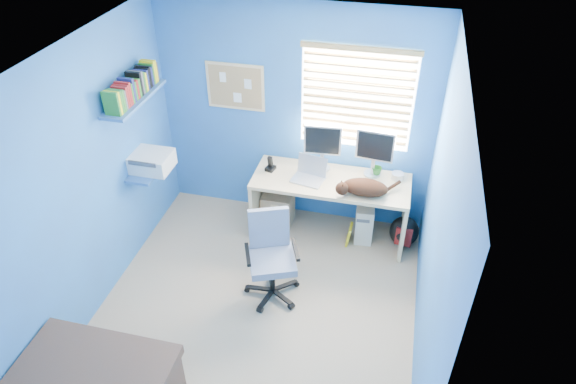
% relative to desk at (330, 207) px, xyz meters
% --- Properties ---
extents(floor, '(3.00, 3.20, 0.00)m').
position_rel_desk_xyz_m(floor, '(-0.48, -1.26, -0.37)').
color(floor, tan).
rests_on(floor, ground).
extents(ceiling, '(3.00, 3.20, 0.00)m').
position_rel_desk_xyz_m(ceiling, '(-0.48, -1.26, 2.13)').
color(ceiling, white).
rests_on(ceiling, wall_back).
extents(wall_back, '(3.00, 0.01, 2.50)m').
position_rel_desk_xyz_m(wall_back, '(-0.48, 0.34, 0.88)').
color(wall_back, '#3260A3').
rests_on(wall_back, ground).
extents(wall_front, '(3.00, 0.01, 2.50)m').
position_rel_desk_xyz_m(wall_front, '(-0.48, -2.86, 0.88)').
color(wall_front, '#3260A3').
rests_on(wall_front, ground).
extents(wall_left, '(0.01, 3.20, 2.50)m').
position_rel_desk_xyz_m(wall_left, '(-1.98, -1.26, 0.88)').
color(wall_left, '#3260A3').
rests_on(wall_left, ground).
extents(wall_right, '(0.01, 3.20, 2.50)m').
position_rel_desk_xyz_m(wall_right, '(1.02, -1.26, 0.88)').
color(wall_right, '#3260A3').
rests_on(wall_right, ground).
extents(desk, '(1.68, 0.65, 0.74)m').
position_rel_desk_xyz_m(desk, '(0.00, 0.00, 0.00)').
color(desk, '#E1BC89').
rests_on(desk, floor).
extents(laptop, '(0.37, 0.32, 0.22)m').
position_rel_desk_xyz_m(laptop, '(-0.24, -0.06, 0.48)').
color(laptop, silver).
rests_on(laptop, desk).
extents(monitor_left, '(0.41, 0.15, 0.54)m').
position_rel_desk_xyz_m(monitor_left, '(-0.14, 0.19, 0.64)').
color(monitor_left, silver).
rests_on(monitor_left, desk).
extents(monitor_right, '(0.41, 0.16, 0.54)m').
position_rel_desk_xyz_m(monitor_right, '(0.41, 0.20, 0.64)').
color(monitor_right, silver).
rests_on(monitor_right, desk).
extents(phone, '(0.11, 0.13, 0.17)m').
position_rel_desk_xyz_m(phone, '(-0.68, 0.04, 0.45)').
color(phone, black).
rests_on(phone, desk).
extents(mug, '(0.10, 0.09, 0.10)m').
position_rel_desk_xyz_m(mug, '(0.46, 0.20, 0.42)').
color(mug, '#216B22').
rests_on(mug, desk).
extents(cd_spindle, '(0.13, 0.13, 0.07)m').
position_rel_desk_xyz_m(cd_spindle, '(0.68, 0.19, 0.41)').
color(cd_spindle, silver).
rests_on(cd_spindle, desk).
extents(cat, '(0.52, 0.40, 0.17)m').
position_rel_desk_xyz_m(cat, '(0.38, -0.18, 0.45)').
color(cat, black).
rests_on(cat, desk).
extents(tower_pc, '(0.23, 0.46, 0.45)m').
position_rel_desk_xyz_m(tower_pc, '(0.39, 0.08, -0.14)').
color(tower_pc, beige).
rests_on(tower_pc, floor).
extents(drawer_boxes, '(0.35, 0.28, 0.41)m').
position_rel_desk_xyz_m(drawer_boxes, '(-0.61, 0.06, -0.17)').
color(drawer_boxes, tan).
rests_on(drawer_boxes, floor).
extents(yellow_book, '(0.03, 0.17, 0.24)m').
position_rel_desk_xyz_m(yellow_book, '(0.25, -0.12, -0.25)').
color(yellow_book, yellow).
rests_on(yellow_book, floor).
extents(backpack, '(0.35, 0.29, 0.37)m').
position_rel_desk_xyz_m(backpack, '(0.84, -0.00, -0.18)').
color(backpack, black).
rests_on(backpack, floor).
extents(office_chair, '(0.68, 0.68, 0.90)m').
position_rel_desk_xyz_m(office_chair, '(-0.40, -1.02, -0.03)').
color(office_chair, black).
rests_on(office_chair, floor).
extents(window_blinds, '(1.15, 0.05, 1.10)m').
position_rel_desk_xyz_m(window_blinds, '(0.17, 0.31, 1.18)').
color(window_blinds, white).
rests_on(window_blinds, ground).
extents(corkboard, '(0.64, 0.02, 0.52)m').
position_rel_desk_xyz_m(corkboard, '(-1.13, 0.33, 1.18)').
color(corkboard, '#E1BC89').
rests_on(corkboard, ground).
extents(wall_shelves, '(0.42, 0.90, 1.05)m').
position_rel_desk_xyz_m(wall_shelves, '(-1.83, -0.51, 1.06)').
color(wall_shelves, '#3263A5').
rests_on(wall_shelves, ground).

